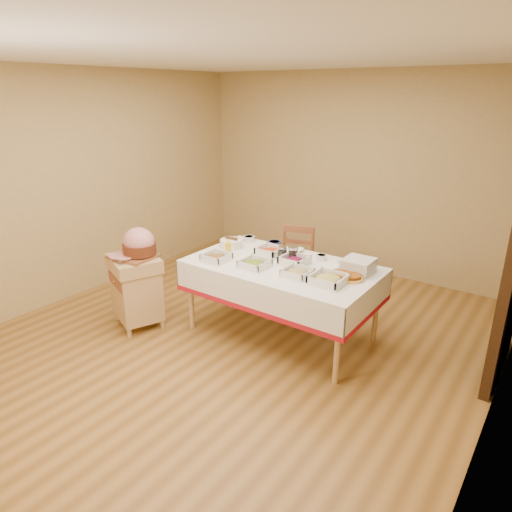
{
  "coord_description": "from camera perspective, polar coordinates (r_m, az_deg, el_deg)",
  "views": [
    {
      "loc": [
        2.48,
        -3.17,
        2.32
      ],
      "look_at": [
        0.07,
        0.2,
        0.83
      ],
      "focal_mm": 32.0,
      "sensor_mm": 36.0,
      "label": 1
    }
  ],
  "objects": [
    {
      "name": "small_bowl_left",
      "position": [
        5.05,
        -0.89,
        2.21
      ],
      "size": [
        0.13,
        0.13,
        0.06
      ],
      "color": "silver",
      "rests_on": "dining_table"
    },
    {
      "name": "serving_dish_f",
      "position": [
        4.39,
        4.82,
        -0.56
      ],
      "size": [
        0.26,
        0.24,
        0.12
      ],
      "color": "silver",
      "rests_on": "dining_table"
    },
    {
      "name": "serving_dish_a",
      "position": [
        4.49,
        -4.98,
        -0.16
      ],
      "size": [
        0.24,
        0.24,
        0.1
      ],
      "color": "silver",
      "rests_on": "dining_table"
    },
    {
      "name": "preserve_jar_right",
      "position": [
        4.52,
        4.66,
        0.32
      ],
      "size": [
        0.1,
        0.1,
        0.13
      ],
      "color": "silver",
      "rests_on": "dining_table"
    },
    {
      "name": "bowl_white_imported",
      "position": [
        4.75,
        5.14,
        0.75
      ],
      "size": [
        0.15,
        0.15,
        0.03
      ],
      "primitive_type": "imported",
      "rotation": [
        0.0,
        0.0,
        0.13
      ],
      "color": "silver",
      "rests_on": "dining_table"
    },
    {
      "name": "brass_platter",
      "position": [
        4.13,
        11.06,
        -2.45
      ],
      "size": [
        0.34,
        0.24,
        0.04
      ],
      "color": "gold",
      "rests_on": "dining_table"
    },
    {
      "name": "mustard_bottle",
      "position": [
        4.59,
        -3.5,
        0.93
      ],
      "size": [
        0.06,
        0.06,
        0.18
      ],
      "color": "yellow",
      "rests_on": "dining_table"
    },
    {
      "name": "dining_table",
      "position": [
        4.45,
        3.2,
        -3.01
      ],
      "size": [
        1.82,
        1.02,
        0.76
      ],
      "color": "tan",
      "rests_on": "ground"
    },
    {
      "name": "bread_basket",
      "position": [
        4.85,
        -3.09,
        1.6
      ],
      "size": [
        0.24,
        0.24,
        0.11
      ],
      "color": "white",
      "rests_on": "dining_table"
    },
    {
      "name": "serving_dish_c",
      "position": [
        4.12,
        5.17,
        -2.06
      ],
      "size": [
        0.24,
        0.24,
        0.1
      ],
      "color": "silver",
      "rests_on": "dining_table"
    },
    {
      "name": "small_bowl_mid",
      "position": [
        4.88,
        2.32,
        1.55
      ],
      "size": [
        0.14,
        0.14,
        0.06
      ],
      "color": "navy",
      "rests_on": "dining_table"
    },
    {
      "name": "bowl_small_imported",
      "position": [
        4.38,
        11.04,
        -1.12
      ],
      "size": [
        0.16,
        0.16,
        0.04
      ],
      "primitive_type": "imported",
      "rotation": [
        0.0,
        0.0,
        -0.12
      ],
      "color": "silver",
      "rests_on": "dining_table"
    },
    {
      "name": "serving_dish_d",
      "position": [
        4.0,
        9.03,
        -2.87
      ],
      "size": [
        0.29,
        0.29,
        0.11
      ],
      "color": "silver",
      "rests_on": "dining_table"
    },
    {
      "name": "dining_chair",
      "position": [
        5.27,
        4.92,
        -1.03
      ],
      "size": [
        0.49,
        0.48,
        0.88
      ],
      "color": "brown",
      "rests_on": "ground"
    },
    {
      "name": "serving_dish_b",
      "position": [
        4.31,
        -0.18,
        -0.96
      ],
      "size": [
        0.25,
        0.25,
        0.1
      ],
      "color": "silver",
      "rests_on": "dining_table"
    },
    {
      "name": "room_shell",
      "position": [
        4.15,
        -2.36,
        5.57
      ],
      "size": [
        5.0,
        5.0,
        5.0
      ],
      "color": "olive",
      "rests_on": "ground"
    },
    {
      "name": "small_bowl_right",
      "position": [
        4.54,
        8.18,
        -0.13
      ],
      "size": [
        0.1,
        0.1,
        0.05
      ],
      "color": "silver",
      "rests_on": "dining_table"
    },
    {
      "name": "serving_dish_e",
      "position": [
        4.64,
        1.76,
        0.63
      ],
      "size": [
        0.25,
        0.24,
        0.11
      ],
      "color": "silver",
      "rests_on": "dining_table"
    },
    {
      "name": "butcher_cart",
      "position": [
        4.88,
        -14.76,
        -3.74
      ],
      "size": [
        0.66,
        0.61,
        0.75
      ],
      "color": "tan",
      "rests_on": "ground"
    },
    {
      "name": "plate_stack",
      "position": [
        4.28,
        12.69,
        -1.17
      ],
      "size": [
        0.26,
        0.26,
        0.13
      ],
      "color": "silver",
      "rests_on": "dining_table"
    },
    {
      "name": "ham_on_board",
      "position": [
        4.71,
        -14.53,
        1.35
      ],
      "size": [
        0.47,
        0.44,
        0.31
      ],
      "color": "brown",
      "rests_on": "butcher_cart"
    },
    {
      "name": "preserve_jar_left",
      "position": [
        4.56,
        3.35,
        0.46
      ],
      "size": [
        0.09,
        0.09,
        0.11
      ],
      "color": "silver",
      "rests_on": "dining_table"
    }
  ]
}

